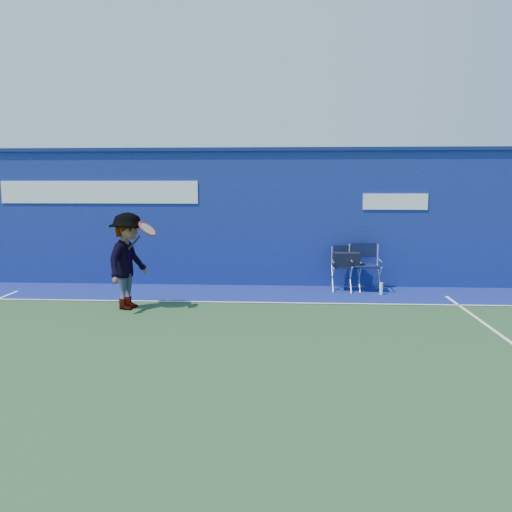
# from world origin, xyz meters

# --- Properties ---
(ground) EXTENTS (80.00, 80.00, 0.00)m
(ground) POSITION_xyz_m (0.00, 0.00, 0.00)
(ground) COLOR #264625
(ground) RESTS_ON ground
(stadium_wall) EXTENTS (24.00, 0.50, 3.08)m
(stadium_wall) POSITION_xyz_m (-0.00, 5.20, 1.55)
(stadium_wall) COLOR navy
(stadium_wall) RESTS_ON ground
(out_of_bounds_strip) EXTENTS (24.00, 1.80, 0.01)m
(out_of_bounds_strip) POSITION_xyz_m (0.00, 4.10, 0.00)
(out_of_bounds_strip) COLOR navy
(out_of_bounds_strip) RESTS_ON ground
(court_lines) EXTENTS (24.00, 12.00, 0.01)m
(court_lines) POSITION_xyz_m (0.00, 0.60, 0.01)
(court_lines) COLOR white
(court_lines) RESTS_ON out_of_bounds_strip
(directors_chair_left) EXTENTS (0.57, 0.53, 0.96)m
(directors_chair_left) POSITION_xyz_m (2.52, 4.58, 0.41)
(directors_chair_left) COLOR silver
(directors_chair_left) RESTS_ON ground
(directors_chair_right) EXTENTS (0.61, 0.54, 1.02)m
(directors_chair_right) POSITION_xyz_m (2.91, 4.47, 0.32)
(directors_chair_right) COLOR silver
(directors_chair_right) RESTS_ON ground
(water_bottle) EXTENTS (0.07, 0.07, 0.26)m
(water_bottle) POSITION_xyz_m (3.20, 4.12, 0.13)
(water_bottle) COLOR white
(water_bottle) RESTS_ON ground
(tennis_player) EXTENTS (1.03, 1.26, 1.77)m
(tennis_player) POSITION_xyz_m (-1.65, 2.61, 0.89)
(tennis_player) COLOR #EA4738
(tennis_player) RESTS_ON ground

